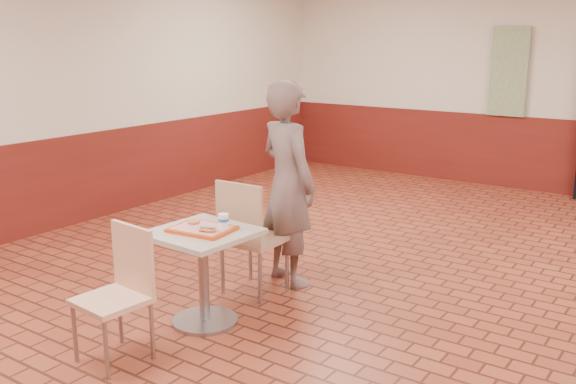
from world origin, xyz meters
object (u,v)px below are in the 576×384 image
Objects in this scene: main_table at (203,261)px; customer at (288,184)px; chair_main_back at (249,232)px; ring_donut at (194,221)px; chair_main_front at (120,286)px; paper_cup at (223,220)px; long_john_donut at (208,229)px; serving_tray at (202,229)px.

customer is (0.03, 1.03, 0.38)m from main_table.
chair_main_back reaches higher than main_table.
main_table is 0.30m from ring_donut.
chair_main_front reaches higher than paper_cup.
long_john_donut is (0.17, -0.67, 0.22)m from chair_main_back.
serving_tray is at bearing 87.85° from chair_main_front.
ring_donut reaches higher than main_table.
chair_main_front is 0.77m from ring_donut.
chair_main_front is (-0.09, -0.69, 0.01)m from main_table.
ring_donut is at bearing 160.34° from main_table.
chair_main_front is 1.30m from chair_main_back.
ring_donut is 0.25m from paper_cup.
long_john_donut is (0.08, -1.09, -0.11)m from customer.
chair_main_front is at bearing 87.29° from chair_main_back.
chair_main_back is 0.61m from ring_donut.
chair_main_front is at bearing -105.14° from paper_cup.
serving_tray is at bearing 151.21° from long_john_donut.
chair_main_back is at bearing 98.52° from customer.
main_table is 1.10m from customer.
main_table is at bearing -19.66° from ring_donut.
chair_main_back is 0.72m from long_john_donut.
customer is 1.10m from long_john_donut.
customer is at bearing 95.69° from paper_cup.
ring_donut is (-0.03, 0.73, 0.26)m from chair_main_front.
chair_main_front is 6.25× the size of long_john_donut.
customer is at bearing -103.06° from chair_main_back.
long_john_donut is at bearing 78.01° from chair_main_front.
chair_main_front is 9.24× the size of paper_cup.
main_table is 0.61m from chair_main_back.
chair_main_front reaches higher than serving_tray.
serving_tray is at bearing -90.00° from main_table.
main_table is at bearing 90.00° from serving_tray.
customer is (0.12, 1.72, 0.37)m from chair_main_front.
paper_cup reaches higher than main_table.
ring_donut is 0.25m from long_john_donut.
long_john_donut is at bearing 114.41° from customer.
chair_main_front is at bearing -97.67° from serving_tray.
chair_main_front reaches higher than long_john_donut.
chair_main_front is 0.86m from paper_cup.
chair_main_back is (0.03, 1.30, 0.04)m from chair_main_front.
long_john_donut reaches higher than main_table.
paper_cup is (0.01, 0.15, 0.03)m from long_john_donut.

